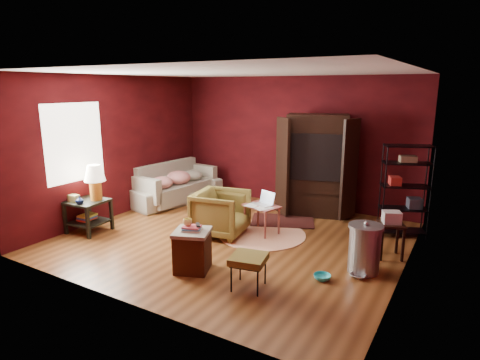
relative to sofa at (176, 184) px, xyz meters
The scene contains 18 objects.
room 2.77m from the sofa, 28.99° to the right, with size 5.54×5.04×2.84m.
sofa is the anchor object (origin of this frame).
armchair 2.34m from the sofa, 30.99° to the right, with size 0.85×0.80×0.88m, color black.
pet_bowl_steel 4.85m from the sofa, 19.71° to the right, with size 0.22×0.05×0.22m, color silver.
pet_bowl_turquoise 4.59m from the sofa, 25.17° to the right, with size 0.24×0.07×0.24m, color #2ABFC7.
vase 2.53m from the sofa, 91.19° to the right, with size 0.14×0.14×0.14m, color #0B1538.
mug 3.55m from the sofa, 47.77° to the right, with size 0.13×0.10×0.13m, color #E4D36F.
side_table 2.27m from the sofa, 91.92° to the right, with size 0.66×0.66×1.23m.
sofa_cushions 0.04m from the sofa, 165.94° to the left, with size 0.97×2.01×0.82m.
hamper 3.57m from the sofa, 46.87° to the right, with size 0.63×0.63×0.69m.
footstool 4.30m from the sofa, 38.09° to the right, with size 0.52×0.52×0.45m.
rug_round 2.80m from the sofa, 17.61° to the right, with size 1.58×1.58×0.01m.
rug_oriental 2.69m from the sofa, ahead, with size 1.42×1.21×0.01m.
laptop_desk 2.71m from the sofa, 16.47° to the right, with size 0.71×0.61×0.75m.
tv_armoire 3.18m from the sofa, 14.13° to the left, with size 1.55×1.13×2.05m.
wire_shelving 4.83m from the sofa, ahead, with size 0.86×0.62×1.62m.
small_stand 4.82m from the sofa, ahead, with size 0.49×0.49×0.73m.
trash_can 4.77m from the sofa, 17.11° to the right, with size 0.57×0.57×0.75m.
Camera 1 is at (3.44, -5.61, 2.57)m, focal length 30.00 mm.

